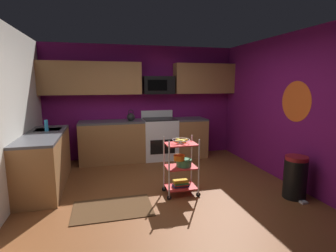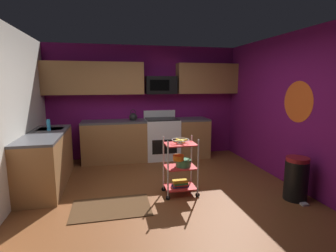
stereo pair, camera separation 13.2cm
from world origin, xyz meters
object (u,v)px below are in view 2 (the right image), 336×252
rolling_cart (180,167)px  dish_soap_bottle (49,125)px  fruit_bowl (180,141)px  trash_can (296,179)px  book_stack (180,183)px  microwave (161,85)px  oven_range (162,138)px  kettle (133,117)px  mixing_bowl_large (183,163)px  mixing_bowl_small (178,157)px

rolling_cart → dish_soap_bottle: (-2.12, 1.11, 0.57)m
fruit_bowl → dish_soap_bottle: (-2.12, 1.11, 0.14)m
fruit_bowl → trash_can: 1.84m
rolling_cart → book_stack: (0.00, -0.00, -0.27)m
microwave → trash_can: microwave is taller
oven_range → dish_soap_bottle: bearing=-157.3°
book_stack → dish_soap_bottle: bearing=152.4°
kettle → fruit_bowl: bearing=-75.0°
mixing_bowl_large → kettle: kettle is taller
book_stack → mixing_bowl_small: bearing=-137.6°
rolling_cart → fruit_bowl: 0.43m
book_stack → oven_range: bearing=86.9°
fruit_bowl → trash_can: (1.67, -0.56, -0.55)m
fruit_bowl → kettle: 2.12m
kettle → dish_soap_bottle: bearing=-149.4°
dish_soap_bottle → mixing_bowl_small: bearing=-28.8°
dish_soap_bottle → book_stack: bearing=-27.6°
rolling_cart → trash_can: size_ratio=1.39×
microwave → kettle: (-0.65, -0.11, -0.70)m
rolling_cart → kettle: (-0.55, 2.04, 0.55)m
fruit_bowl → mixing_bowl_small: (-0.04, -0.04, -0.26)m
rolling_cart → dish_soap_bottle: size_ratio=4.57×
fruit_bowl → mixing_bowl_small: fruit_bowl is taller
microwave → rolling_cart: bearing=-92.9°
rolling_cart → trash_can: bearing=-18.5°
trash_can → rolling_cart: bearing=161.5°
rolling_cart → trash_can: 1.76m
trash_can → mixing_bowl_small: bearing=163.0°
oven_range → microwave: bearing=90.3°
oven_range → mixing_bowl_large: oven_range is taller
mixing_bowl_large → microwave: bearing=88.4°
trash_can → kettle: bearing=130.4°
kettle → microwave: bearing=9.4°
oven_range → mixing_bowl_small: 2.09m
mixing_bowl_small → book_stack: bearing=42.4°
mixing_bowl_small → book_stack: size_ratio=0.71×
oven_range → trash_can: oven_range is taller
oven_range → microwave: microwave is taller
trash_can → microwave: bearing=119.9°
book_stack → kettle: size_ratio=0.97×
rolling_cart → trash_can: (1.67, -0.56, -0.12)m
oven_range → kettle: kettle is taller
book_stack → trash_can: 1.76m
oven_range → trash_can: size_ratio=1.67×
fruit_bowl → book_stack: fruit_bowl is taller
mixing_bowl_large → mixing_bowl_small: 0.14m
mixing_bowl_large → mixing_bowl_small: (-0.09, -0.04, 0.10)m
oven_range → mixing_bowl_large: (-0.06, -2.05, 0.04)m
rolling_cart → dish_soap_bottle: 2.46m
rolling_cart → kettle: kettle is taller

